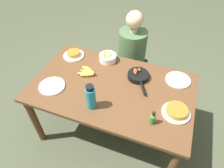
% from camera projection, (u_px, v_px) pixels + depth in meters
% --- Properties ---
extents(ground_plane, '(14.00, 14.00, 0.00)m').
position_uv_depth(ground_plane, '(112.00, 128.00, 2.42)').
color(ground_plane, '#474C38').
extents(dining_table, '(1.53, 0.93, 0.73)m').
position_uv_depth(dining_table, '(112.00, 93.00, 1.97)').
color(dining_table, brown).
rests_on(dining_table, ground_plane).
extents(banana_bunch, '(0.19, 0.18, 0.04)m').
position_uv_depth(banana_bunch, '(88.00, 72.00, 2.02)').
color(banana_bunch, gold).
rests_on(banana_bunch, dining_table).
extents(skillet, '(0.24, 0.34, 0.08)m').
position_uv_depth(skillet, '(138.00, 76.00, 1.97)').
color(skillet, black).
rests_on(skillet, dining_table).
extents(frittata_plate_center, '(0.23, 0.23, 0.06)m').
position_uv_depth(frittata_plate_center, '(74.00, 54.00, 2.22)').
color(frittata_plate_center, white).
rests_on(frittata_plate_center, dining_table).
extents(frittata_plate_side, '(0.24, 0.24, 0.06)m').
position_uv_depth(frittata_plate_side, '(176.00, 111.00, 1.66)').
color(frittata_plate_side, white).
rests_on(frittata_plate_side, dining_table).
extents(empty_plate_near_front, '(0.25, 0.25, 0.02)m').
position_uv_depth(empty_plate_near_front, '(52.00, 86.00, 1.90)').
color(empty_plate_near_front, white).
rests_on(empty_plate_near_front, dining_table).
extents(empty_plate_far_left, '(0.24, 0.24, 0.02)m').
position_uv_depth(empty_plate_far_left, '(178.00, 80.00, 1.96)').
color(empty_plate_far_left, white).
rests_on(empty_plate_far_left, dining_table).
extents(fruit_bowl_mango, '(0.18, 0.18, 0.12)m').
position_uv_depth(fruit_bowl_mango, '(108.00, 57.00, 2.15)').
color(fruit_bowl_mango, white).
rests_on(fruit_bowl_mango, dining_table).
extents(water_bottle, '(0.08, 0.08, 0.25)m').
position_uv_depth(water_bottle, '(91.00, 97.00, 1.65)').
color(water_bottle, teal).
rests_on(water_bottle, dining_table).
extents(hot_sauce_bottle, '(0.05, 0.05, 0.14)m').
position_uv_depth(hot_sauce_bottle, '(153.00, 118.00, 1.57)').
color(hot_sauce_bottle, '#337F2D').
rests_on(hot_sauce_bottle, dining_table).
extents(person_figure, '(0.36, 0.36, 1.17)m').
position_uv_depth(person_figure, '(131.00, 63.00, 2.55)').
color(person_figure, black).
rests_on(person_figure, ground_plane).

